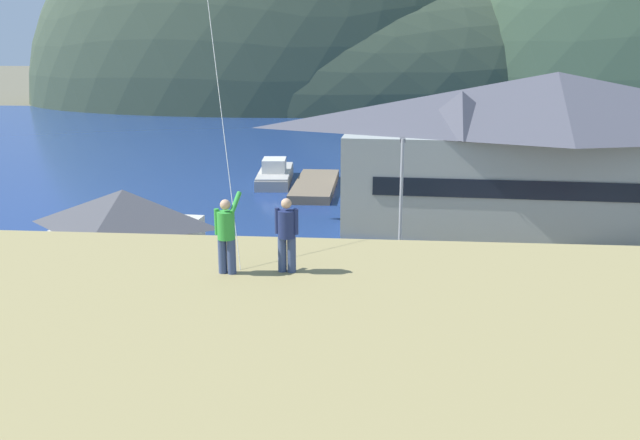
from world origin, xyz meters
name	(u,v)px	position (x,y,z in m)	size (l,w,h in m)	color
ground_plane	(289,381)	(0.00, 0.00, 0.00)	(600.00, 600.00, 0.00)	#66604C
parking_lot_pad	(305,325)	(0.00, 5.00, 0.05)	(40.00, 20.00, 0.10)	gray
bay_water	(355,142)	(0.00, 60.00, 0.01)	(360.00, 84.00, 0.03)	navy
far_hill_west_ridge	(269,102)	(-19.20, 114.21, 0.00)	(94.08, 58.11, 85.73)	#3D4C38
far_hill_east_peak	(313,102)	(-10.54, 114.98, 0.00)	(112.67, 58.94, 55.26)	#3D4C38
harbor_lodge	(552,148)	(13.78, 21.82, 5.27)	(27.73, 10.52, 9.96)	#999E99
storage_shed_near_lot	(126,238)	(-9.06, 8.73, 2.59)	(7.16, 5.92, 4.99)	beige
wharf_dock	(315,186)	(-2.19, 32.59, 0.35)	(3.20, 11.07, 0.70)	#70604C
moored_boat_wharfside	(275,174)	(-5.90, 35.31, 0.72)	(3.35, 8.67, 2.16)	#A8A399
moored_boat_outer_mooring	(357,180)	(1.22, 33.35, 0.72)	(2.42, 6.75, 2.16)	#A8A399
parked_car_mid_row_far	(407,299)	(4.35, 5.85, 1.06)	(4.23, 2.12, 1.82)	#236633
parked_car_lone_by_shed	(300,352)	(0.37, 0.25, 1.06)	(4.29, 2.24, 1.82)	silver
parked_car_front_row_end	(301,294)	(-0.28, 5.96, 1.06)	(4.28, 2.21, 1.82)	#236633
parked_car_front_row_red	(543,351)	(9.02, 1.03, 1.06)	(4.26, 2.17, 1.82)	slate
parked_car_back_row_right	(74,349)	(-7.80, -0.24, 1.06)	(4.29, 2.23, 1.82)	red
parking_light_pole	(401,202)	(4.11, 10.55, 4.25)	(0.24, 0.78, 7.23)	#ADADB2
person_kite_flyer	(226,233)	(-0.37, -7.43, 7.59)	(0.58, 0.63, 1.86)	#384770
person_companion	(287,233)	(0.98, -7.21, 7.57)	(0.55, 0.40, 1.74)	#384770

